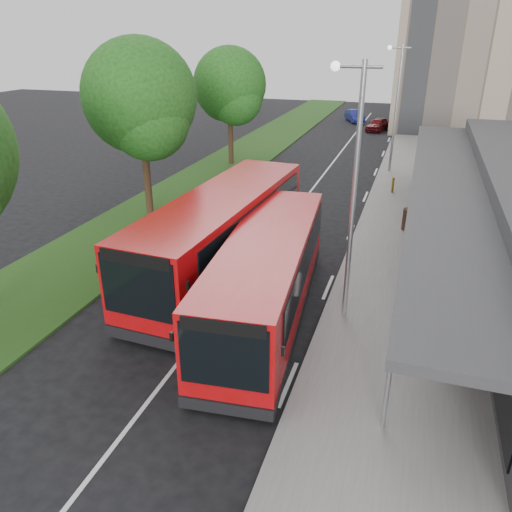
% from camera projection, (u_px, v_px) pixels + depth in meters
% --- Properties ---
extents(ground, '(120.00, 120.00, 0.00)m').
position_uv_depth(ground, '(206.00, 327.00, 16.33)').
color(ground, black).
rests_on(ground, ground).
extents(pavement, '(5.00, 80.00, 0.15)m').
position_uv_depth(pavement, '(415.00, 182.00, 31.96)').
color(pavement, slate).
rests_on(pavement, ground).
extents(grass_verge, '(5.00, 80.00, 0.10)m').
position_uv_depth(grass_verge, '(226.00, 167.00, 35.63)').
color(grass_verge, '#204215').
rests_on(grass_verge, ground).
extents(lane_centre_line, '(0.12, 70.00, 0.01)m').
position_uv_depth(lane_centre_line, '(307.00, 196.00, 29.34)').
color(lane_centre_line, silver).
rests_on(lane_centre_line, ground).
extents(kerb_dashes, '(0.12, 56.00, 0.01)m').
position_uv_depth(kerb_dashes, '(371.00, 183.00, 31.88)').
color(kerb_dashes, silver).
rests_on(kerb_dashes, ground).
extents(tree_mid, '(5.45, 5.45, 8.76)m').
position_uv_depth(tree_mid, '(141.00, 105.00, 23.84)').
color(tree_mid, '#362615').
rests_on(tree_mid, ground).
extents(tree_far, '(5.03, 5.03, 8.08)m').
position_uv_depth(tree_far, '(230.00, 89.00, 34.44)').
color(tree_far, '#362615').
rests_on(tree_far, ground).
extents(lamp_post_near, '(1.44, 0.28, 8.00)m').
position_uv_depth(lamp_post_near, '(352.00, 181.00, 14.97)').
color(lamp_post_near, '#92939A').
rests_on(lamp_post_near, pavement).
extents(lamp_post_far, '(1.44, 0.28, 8.00)m').
position_uv_depth(lamp_post_far, '(396.00, 102.00, 32.33)').
color(lamp_post_far, '#92939A').
rests_on(lamp_post_far, pavement).
extents(bus_main, '(3.53, 10.45, 2.90)m').
position_uv_depth(bus_main, '(267.00, 277.00, 16.31)').
color(bus_main, '#AE0910').
rests_on(bus_main, ground).
extents(bus_second, '(3.58, 11.62, 3.25)m').
position_uv_depth(bus_second, '(222.00, 235.00, 19.28)').
color(bus_second, '#AE0910').
rests_on(bus_second, ground).
extents(litter_bin, '(0.72, 0.72, 1.03)m').
position_uv_depth(litter_bin, '(408.00, 219.00, 23.78)').
color(litter_bin, '#352115').
rests_on(litter_bin, pavement).
extents(bollard, '(0.17, 0.17, 0.90)m').
position_uv_depth(bollard, '(393.00, 185.00, 29.38)').
color(bollard, '#F0A60C').
rests_on(bollard, pavement).
extents(car_near, '(2.30, 3.90, 1.25)m').
position_uv_depth(car_near, '(378.00, 124.00, 48.69)').
color(car_near, '#560C10').
rests_on(car_near, ground).
extents(car_far, '(2.71, 3.99, 1.24)m').
position_uv_depth(car_far, '(355.00, 116.00, 53.69)').
color(car_far, navy).
rests_on(car_far, ground).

